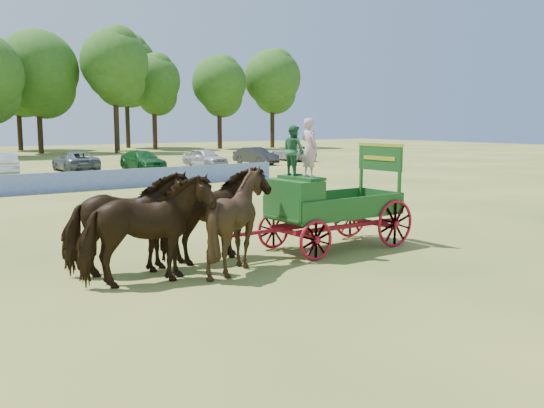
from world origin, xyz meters
The scene contains 7 objects.
ground centered at (0.00, 0.00, 0.00)m, with size 160.00×160.00×0.00m, color #AA9E4D.
horse_lead_left centered at (-5.10, -1.29, 1.24)m, with size 1.34×2.95×2.49m, color black.
horse_lead_right centered at (-5.10, -0.19, 1.24)m, with size 1.34×2.95×2.49m, color black.
horse_wheel_left centered at (-2.70, -1.29, 1.25)m, with size 2.01×2.26×2.49m, color black.
horse_wheel_right centered at (-2.70, -0.19, 1.24)m, with size 1.34×2.95×2.49m, color black.
farm_dray centered at (0.28, -0.73, 1.58)m, with size 6.00×2.00×3.74m.
sponsor_banner centered at (-1.00, 18.00, 0.53)m, with size 26.00×0.08×1.05m, color #1E3CA7.
Camera 1 is at (-10.58, -13.72, 3.66)m, focal length 40.00 mm.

